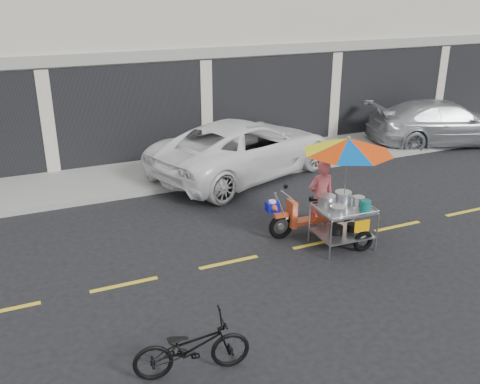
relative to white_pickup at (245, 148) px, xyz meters
name	(u,v)px	position (x,y,z in m)	size (l,w,h in m)	color
ground	(319,243)	(-0.36, -4.47, -0.77)	(90.00, 90.00, 0.00)	black
sidewalk	(219,163)	(-0.36, 1.03, -0.69)	(45.00, 3.00, 0.15)	gray
shophouse_block	(237,5)	(2.46, 6.11, 3.47)	(36.00, 8.11, 10.40)	beige
centerline	(319,243)	(-0.36, -4.47, -0.76)	(42.00, 0.10, 0.01)	gold
white_pickup	(245,148)	(0.00, 0.00, 0.00)	(2.54, 5.51, 1.53)	white
silver_pickup	(443,123)	(7.19, 0.14, -0.05)	(2.00, 4.93, 1.43)	#ACAFB4
near_bicycle	(192,347)	(-4.00, -7.11, -0.35)	(0.56, 1.59, 0.84)	black
food_vendor_rig	(336,175)	(-0.02, -4.44, 0.67)	(2.26, 1.88, 2.29)	black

